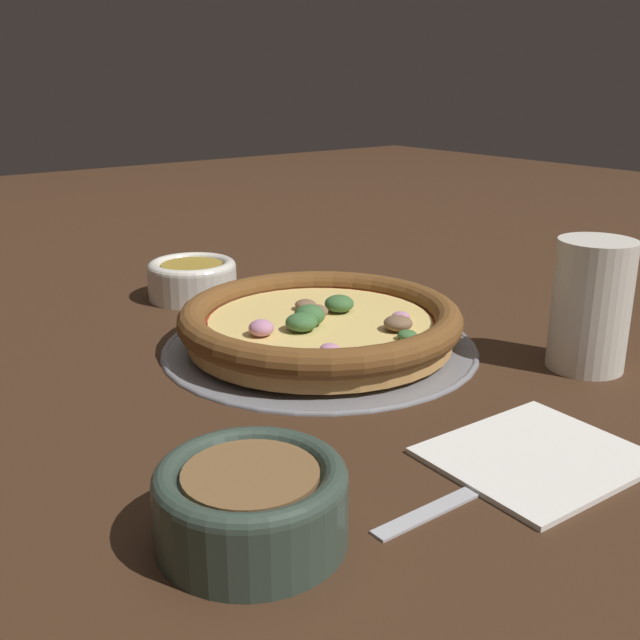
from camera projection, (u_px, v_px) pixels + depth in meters
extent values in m
plane|color=#3D2616|center=(320.00, 348.00, 0.73)|extent=(3.00, 3.00, 0.00)
cylinder|color=gray|center=(320.00, 346.00, 0.73)|extent=(0.30, 0.30, 0.00)
torus|color=gray|center=(320.00, 344.00, 0.73)|extent=(0.31, 0.31, 0.01)
cylinder|color=tan|center=(320.00, 332.00, 0.72)|extent=(0.25, 0.25, 0.02)
torus|color=brown|center=(320.00, 317.00, 0.72)|extent=(0.27, 0.27, 0.03)
cylinder|color=#B7381E|center=(320.00, 322.00, 0.72)|extent=(0.23, 0.23, 0.00)
cylinder|color=#EAC670|center=(320.00, 320.00, 0.72)|extent=(0.21, 0.21, 0.00)
ellipsoid|color=brown|center=(306.00, 305.00, 0.74)|extent=(0.03, 0.03, 0.01)
ellipsoid|color=#C17FA3|center=(401.00, 316.00, 0.71)|extent=(0.02, 0.02, 0.01)
ellipsoid|color=brown|center=(319.00, 311.00, 0.72)|extent=(0.03, 0.03, 0.01)
ellipsoid|color=#3D6B38|center=(302.00, 322.00, 0.68)|extent=(0.04, 0.04, 0.02)
ellipsoid|color=#C17FA3|center=(330.00, 349.00, 0.63)|extent=(0.02, 0.02, 0.01)
ellipsoid|color=#3D6B38|center=(407.00, 335.00, 0.66)|extent=(0.03, 0.03, 0.01)
ellipsoid|color=#3D6B38|center=(339.00, 304.00, 0.74)|extent=(0.04, 0.04, 0.02)
ellipsoid|color=brown|center=(398.00, 323.00, 0.68)|extent=(0.03, 0.03, 0.01)
ellipsoid|color=#3D6B38|center=(309.00, 315.00, 0.70)|extent=(0.04, 0.04, 0.02)
ellipsoid|color=#C17FA3|center=(261.00, 328.00, 0.67)|extent=(0.03, 0.03, 0.01)
cylinder|color=silver|center=(193.00, 282.00, 0.88)|extent=(0.10, 0.10, 0.04)
torus|color=silver|center=(192.00, 267.00, 0.88)|extent=(0.10, 0.10, 0.01)
cylinder|color=olive|center=(192.00, 265.00, 0.88)|extent=(0.07, 0.07, 0.00)
cylinder|color=#334238|center=(252.00, 509.00, 0.42)|extent=(0.11, 0.11, 0.04)
torus|color=#334238|center=(250.00, 478.00, 0.42)|extent=(0.11, 0.11, 0.01)
cylinder|color=brown|center=(250.00, 475.00, 0.42)|extent=(0.08, 0.08, 0.00)
cylinder|color=silver|center=(591.00, 305.00, 0.66)|extent=(0.07, 0.07, 0.12)
cube|color=white|center=(537.00, 454.00, 0.52)|extent=(0.12, 0.14, 0.01)
cube|color=#B7B7BC|center=(450.00, 501.00, 0.46)|extent=(0.01, 0.12, 0.00)
cube|color=#B7B7BC|center=(534.00, 461.00, 0.51)|extent=(0.02, 0.05, 0.00)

